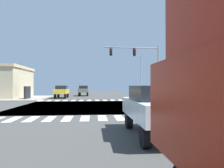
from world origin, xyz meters
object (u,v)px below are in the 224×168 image
object	(u,v)px
sedan_leading_4	(84,90)
sedan_nearside_1	(155,106)
street_lamp	(140,71)
traffic_signal_mast	(138,59)
sedan_crossing_3	(62,91)

from	to	relation	value
sedan_leading_4	sedan_nearside_1	bearing A→B (deg)	97.40
street_lamp	sedan_leading_4	bearing A→B (deg)	168.58
traffic_signal_mast	sedan_nearside_1	distance (m)	19.63
sedan_nearside_1	sedan_crossing_3	bearing A→B (deg)	106.04
traffic_signal_mast	sedan_nearside_1	size ratio (longest dim) A/B	1.68
street_lamp	sedan_crossing_3	bearing A→B (deg)	-161.25
street_lamp	sedan_nearside_1	bearing A→B (deg)	-101.86
sedan_crossing_3	sedan_leading_4	xyz separation A→B (m)	(3.00, 6.46, 0.00)
sedan_crossing_3	traffic_signal_mast	bearing A→B (deg)	152.51
sedan_crossing_3	sedan_leading_4	distance (m)	7.12
sedan_leading_4	street_lamp	bearing A→B (deg)	168.58
street_lamp	sedan_crossing_3	distance (m)	14.17
sedan_nearside_1	sedan_leading_4	bearing A→B (deg)	97.40
sedan_leading_4	traffic_signal_mast	bearing A→B (deg)	122.35
traffic_signal_mast	sedan_crossing_3	world-z (taller)	traffic_signal_mast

